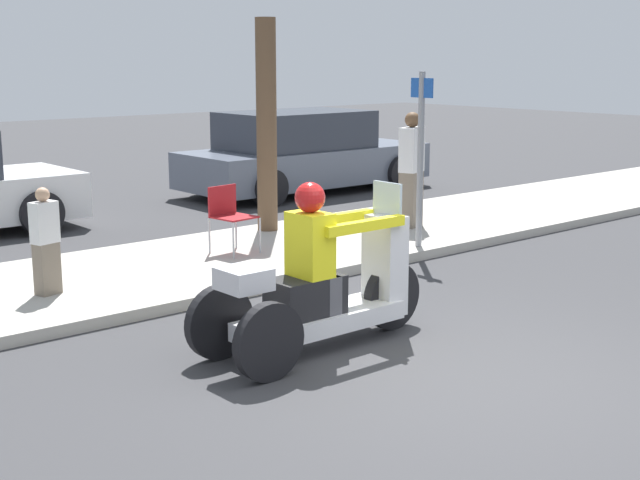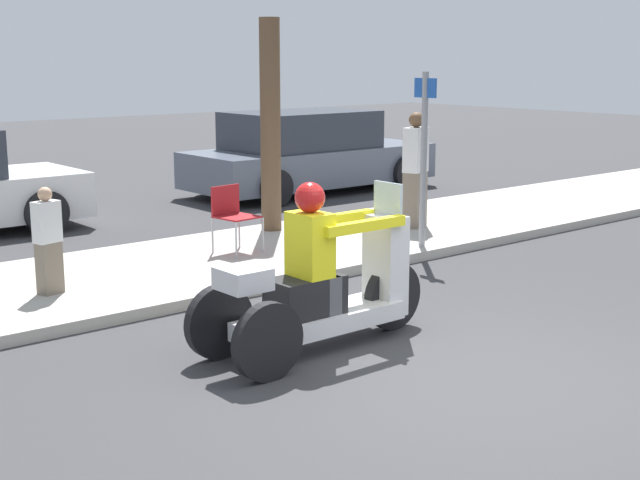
{
  "view_description": "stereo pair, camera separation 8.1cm",
  "coord_description": "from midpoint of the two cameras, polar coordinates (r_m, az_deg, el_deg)",
  "views": [
    {
      "loc": [
        -5.19,
        -4.21,
        2.51
      ],
      "look_at": [
        -0.36,
        1.45,
        0.97
      ],
      "focal_mm": 50.0,
      "sensor_mm": 36.0,
      "label": 1
    },
    {
      "loc": [
        -5.13,
        -4.26,
        2.51
      ],
      "look_at": [
        -0.36,
        1.45,
        0.97
      ],
      "focal_mm": 50.0,
      "sensor_mm": 36.0,
      "label": 2
    }
  ],
  "objects": [
    {
      "name": "ground_plane",
      "position": [
        7.13,
        10.2,
        -9.09
      ],
      "size": [
        60.0,
        60.0,
        0.0
      ],
      "primitive_type": "plane",
      "color": "#38383A"
    },
    {
      "name": "sidewalk_strip",
      "position": [
        10.52,
        -9.3,
        -1.9
      ],
      "size": [
        28.0,
        2.8,
        0.12
      ],
      "color": "#B2ADA3",
      "rests_on": "ground"
    },
    {
      "name": "motorcycle_trike",
      "position": [
        7.7,
        0.32,
        -3.21
      ],
      "size": [
        2.34,
        0.78,
        1.48
      ],
      "color": "black",
      "rests_on": "ground"
    },
    {
      "name": "spectator_with_child",
      "position": [
        12.63,
        6.3,
        4.34
      ],
      "size": [
        0.44,
        0.35,
        1.62
      ],
      "color": "#726656",
      "rests_on": "sidewalk_strip"
    },
    {
      "name": "spectator_end_of_line",
      "position": [
        9.43,
        -16.78,
        -0.16
      ],
      "size": [
        0.29,
        0.22,
        1.1
      ],
      "color": "#726656",
      "rests_on": "sidewalk_strip"
    },
    {
      "name": "folding_chair_set_back",
      "position": [
        11.03,
        -5.44,
        1.82
      ],
      "size": [
        0.51,
        0.51,
        0.82
      ],
      "color": "#A5A8AD",
      "rests_on": "sidewalk_strip"
    },
    {
      "name": "parked_car_lot_left",
      "position": [
        16.64,
        -0.65,
        5.53
      ],
      "size": [
        4.78,
        2.09,
        1.51
      ],
      "color": "slate",
      "rests_on": "ground"
    },
    {
      "name": "tree_trunk",
      "position": [
        12.29,
        -3.0,
        7.31
      ],
      "size": [
        0.28,
        0.28,
        2.89
      ],
      "color": "brown",
      "rests_on": "sidewalk_strip"
    },
    {
      "name": "street_sign",
      "position": [
        11.28,
        6.87,
        5.57
      ],
      "size": [
        0.08,
        0.36,
        2.2
      ],
      "color": "gray",
      "rests_on": "sidewalk_strip"
    }
  ]
}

